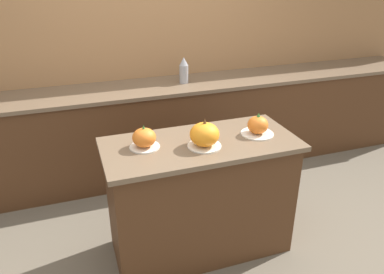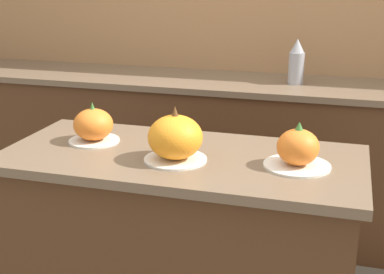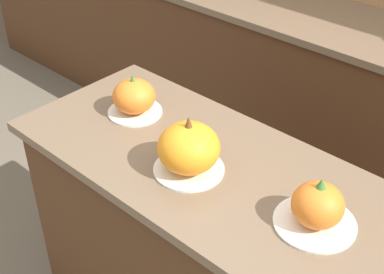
% 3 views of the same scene
% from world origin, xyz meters
% --- Properties ---
extents(kitchen_island, '(1.33, 0.61, 0.89)m').
position_xyz_m(kitchen_island, '(0.00, 0.00, 0.45)').
color(kitchen_island, '#4C2D19').
rests_on(kitchen_island, ground_plane).
extents(back_counter, '(6.00, 0.60, 0.93)m').
position_xyz_m(back_counter, '(0.00, 1.24, 0.47)').
color(back_counter, '#4C2D19').
rests_on(back_counter, ground_plane).
extents(pumpkin_cake_left, '(0.20, 0.20, 0.16)m').
position_xyz_m(pumpkin_cake_left, '(-0.38, 0.05, 0.96)').
color(pumpkin_cake_left, silver).
rests_on(pumpkin_cake_left, kitchen_island).
extents(pumpkin_cake_center, '(0.22, 0.22, 0.20)m').
position_xyz_m(pumpkin_cake_center, '(0.00, -0.07, 0.98)').
color(pumpkin_cake_center, silver).
rests_on(pumpkin_cake_center, kitchen_island).
extents(pumpkin_cake_right, '(0.23, 0.23, 0.16)m').
position_xyz_m(pumpkin_cake_right, '(0.42, -0.01, 0.96)').
color(pumpkin_cake_right, silver).
rests_on(pumpkin_cake_right, kitchen_island).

